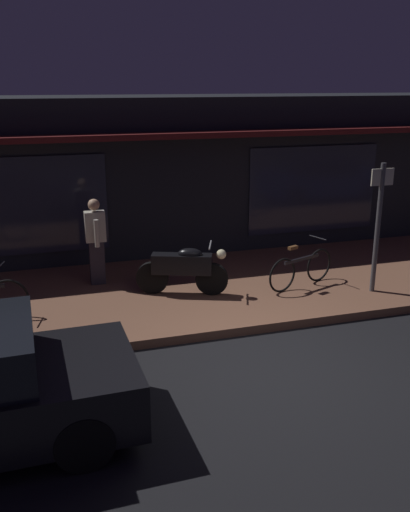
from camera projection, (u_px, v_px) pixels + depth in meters
The scene contains 7 objects.
ground_plane at pixel (268, 364), 8.12m from camera, with size 60.00×60.00×0.00m, color black.
sidewalk_slab at pixel (207, 289), 10.84m from camera, with size 18.00×4.00×0.15m, color brown.
storefront_building at pixel (166, 174), 13.41m from camera, with size 18.00×3.30×3.60m.
motorcycle at pixel (184, 268), 10.26m from camera, with size 1.63×0.80×0.97m.
bicycle_extra at pixel (301, 269), 10.67m from camera, with size 1.57×0.65×0.91m.
person_bystander at pixel (96, 240), 10.69m from camera, with size 0.38×0.61×1.67m.
sign_post at pixel (378, 220), 10.15m from camera, with size 0.44×0.09×2.40m.
Camera 1 is at (-2.99, -6.70, 3.93)m, focal length 39.35 mm.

